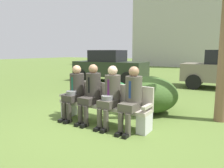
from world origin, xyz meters
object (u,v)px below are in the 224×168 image
at_px(seated_man_leftmost, 74,89).
at_px(parked_car_near, 110,66).
at_px(seated_man_centerright, 110,93).
at_px(shrub_mid_lawn, 116,89).
at_px(seated_man_centerleft, 91,90).
at_px(shrub_near_bench, 149,94).
at_px(seated_man_rightmost, 132,96).
at_px(park_bench, 104,104).
at_px(building_backdrop, 188,4).

height_order(seated_man_leftmost, parked_car_near, parked_car_near).
bearing_deg(seated_man_centerright, seated_man_leftmost, -179.86).
bearing_deg(seated_man_centerright, shrub_mid_lawn, 119.35).
height_order(seated_man_centerleft, parked_car_near, parked_car_near).
xyz_separation_m(seated_man_centerleft, shrub_mid_lawn, (-1.07, 2.82, -0.48)).
relative_size(seated_man_leftmost, shrub_mid_lawn, 1.53).
height_order(seated_man_centerright, shrub_near_bench, seated_man_centerright).
xyz_separation_m(seated_man_rightmost, shrub_mid_lawn, (-2.10, 2.82, -0.47)).
bearing_deg(seated_man_centerright, seated_man_centerleft, 179.23).
bearing_deg(seated_man_leftmost, park_bench, 10.10).
xyz_separation_m(seated_man_leftmost, shrub_mid_lawn, (-0.57, 2.83, -0.46)).
bearing_deg(shrub_near_bench, park_bench, -110.70).
xyz_separation_m(seated_man_centerleft, building_backdrop, (-3.32, 22.17, 6.20)).
relative_size(seated_man_rightmost, building_backdrop, 0.10).
distance_m(seated_man_centerleft, shrub_near_bench, 1.69).
distance_m(park_bench, building_backdrop, 23.26).
distance_m(park_bench, seated_man_rightmost, 0.83).
bearing_deg(park_bench, shrub_near_bench, 69.30).
bearing_deg(shrub_near_bench, seated_man_centerright, -99.64).
distance_m(seated_man_centerleft, seated_man_centerright, 0.52).
xyz_separation_m(seated_man_centerleft, seated_man_centerright, (0.52, -0.01, -0.01)).
bearing_deg(building_backdrop, seated_man_rightmost, -78.89).
bearing_deg(shrub_near_bench, seated_man_rightmost, -80.21).
height_order(seated_man_centerleft, seated_man_rightmost, seated_man_centerleft).
xyz_separation_m(seated_man_leftmost, seated_man_centerright, (1.02, 0.00, 0.01)).
bearing_deg(shrub_mid_lawn, seated_man_rightmost, -53.36).
relative_size(park_bench, shrub_mid_lawn, 2.69).
xyz_separation_m(seated_man_centerright, parked_car_near, (-3.85, 5.85, 0.11)).
bearing_deg(shrub_near_bench, seated_man_centerleft, -117.68).
distance_m(park_bench, seated_man_leftmost, 0.82).
bearing_deg(parked_car_near, park_bench, -57.85).
bearing_deg(shrub_near_bench, shrub_mid_lawn, 143.95).
xyz_separation_m(park_bench, seated_man_rightmost, (0.77, -0.13, 0.30)).
xyz_separation_m(seated_man_leftmost, shrub_near_bench, (1.27, 1.49, -0.24)).
bearing_deg(park_bench, building_backdrop, 99.24).
xyz_separation_m(seated_man_centerright, shrub_mid_lawn, (-1.59, 2.83, -0.47)).
distance_m(seated_man_rightmost, building_backdrop, 23.43).
bearing_deg(building_backdrop, park_bench, -80.76).
xyz_separation_m(shrub_mid_lawn, building_backdrop, (-2.26, 19.35, 6.68)).
bearing_deg(seated_man_centerleft, shrub_near_bench, 62.32).
bearing_deg(seated_man_leftmost, building_backdrop, 97.26).
xyz_separation_m(seated_man_leftmost, seated_man_centerleft, (0.50, 0.01, 0.02)).
height_order(seated_man_rightmost, building_backdrop, building_backdrop).
xyz_separation_m(shrub_near_bench, shrub_mid_lawn, (-1.84, 1.34, -0.22)).
bearing_deg(seated_man_leftmost, seated_man_centerleft, 1.09).
xyz_separation_m(seated_man_centerright, seated_man_rightmost, (0.51, 0.01, 0.01)).
relative_size(seated_man_leftmost, seated_man_centerright, 0.98).
bearing_deg(shrub_mid_lawn, seated_man_centerright, -60.65).
relative_size(seated_man_rightmost, shrub_near_bench, 0.86).
bearing_deg(seated_man_rightmost, seated_man_centerright, -179.29).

